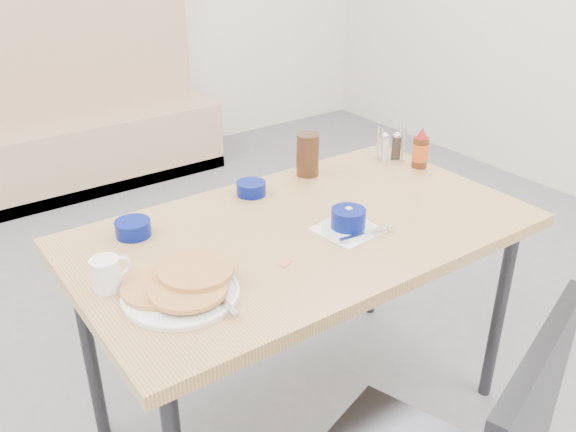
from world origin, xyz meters
TOP-DOWN VIEW (x-y plane):
  - booth_bench at (0.00, 2.78)m, footprint 1.90×0.56m
  - dining_table at (0.00, 0.25)m, footprint 1.40×0.80m
  - pancake_plate at (-0.47, 0.13)m, footprint 0.30×0.32m
  - coffee_mug at (-0.61, 0.27)m, footprint 0.11×0.08m
  - grits_setting at (0.09, 0.15)m, footprint 0.21×0.19m
  - creamer_bowl at (-0.45, 0.50)m, footprint 0.11×0.11m
  - butter_bowl at (-0.01, 0.54)m, footprint 0.10×0.10m
  - amber_tumbler at (0.25, 0.57)m, footprint 0.10×0.10m
  - condiment_caddy at (0.61, 0.51)m, footprint 0.12×0.10m
  - syrup_bottle at (0.64, 0.38)m, footprint 0.06×0.06m
  - sugar_wrapper at (-0.17, 0.11)m, footprint 0.05×0.04m

SIDE VIEW (x-z plane):
  - booth_bench at x=0.00m, z-range -0.26..0.96m
  - dining_table at x=0.00m, z-range 0.32..1.08m
  - sugar_wrapper at x=-0.17m, z-range 0.76..0.76m
  - pancake_plate at x=-0.47m, z-range 0.76..0.81m
  - butter_bowl at x=-0.01m, z-range 0.76..0.80m
  - creamer_bowl at x=-0.45m, z-range 0.76..0.81m
  - grits_setting at x=0.09m, z-range 0.75..0.83m
  - coffee_mug at x=-0.61m, z-range 0.76..0.85m
  - condiment_caddy at x=0.61m, z-range 0.74..0.87m
  - syrup_bottle at x=0.64m, z-range 0.75..0.90m
  - amber_tumbler at x=0.25m, z-range 0.76..0.91m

